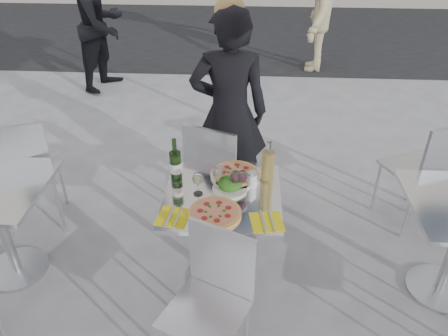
# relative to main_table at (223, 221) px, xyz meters

# --- Properties ---
(ground) EXTENTS (80.00, 80.00, 0.00)m
(ground) POSITION_rel_main_table_xyz_m (0.00, 0.00, -0.54)
(ground) COLOR slate
(street_asphalt) EXTENTS (24.00, 5.00, 0.00)m
(street_asphalt) POSITION_rel_main_table_xyz_m (0.00, 6.50, -0.54)
(street_asphalt) COLOR black
(street_asphalt) RESTS_ON ground
(main_table) EXTENTS (0.72, 0.72, 0.75)m
(main_table) POSITION_rel_main_table_xyz_m (0.00, 0.00, 0.00)
(main_table) COLOR #B7BABF
(main_table) RESTS_ON ground
(chair_far) EXTENTS (0.56, 0.56, 0.93)m
(chair_far) POSITION_rel_main_table_xyz_m (-0.09, 0.61, 0.01)
(chair_far) COLOR silver
(chair_far) RESTS_ON ground
(chair_near) EXTENTS (0.54, 0.54, 0.88)m
(chair_near) POSITION_rel_main_table_xyz_m (-0.02, -0.57, -0.02)
(chair_near) COLOR silver
(chair_near) RESTS_ON ground
(side_chair_lfar) EXTENTS (0.58, 0.59, 1.00)m
(side_chair_lfar) POSITION_rel_main_table_xyz_m (-1.52, 0.46, 0.05)
(side_chair_lfar) COLOR silver
(side_chair_lfar) RESTS_ON ground
(side_chair_rfar) EXTENTS (0.59, 0.60, 0.97)m
(side_chair_rfar) POSITION_rel_main_table_xyz_m (1.53, 0.70, 0.04)
(side_chair_rfar) COLOR silver
(side_chair_rfar) RESTS_ON ground
(woman_diner) EXTENTS (0.65, 0.45, 1.69)m
(woman_diner) POSITION_rel_main_table_xyz_m (-0.01, 0.95, 0.31)
(woman_diner) COLOR black
(woman_diner) RESTS_ON ground
(pedestrian_a) EXTENTS (0.86, 0.98, 1.68)m
(pedestrian_a) POSITION_rel_main_table_xyz_m (-1.80, 3.51, 0.30)
(pedestrian_a) COLOR black
(pedestrian_a) RESTS_ON ground
(pedestrian_b) EXTENTS (0.83, 1.24, 1.78)m
(pedestrian_b) POSITION_rel_main_table_xyz_m (1.08, 4.38, 0.35)
(pedestrian_b) COLOR tan
(pedestrian_b) RESTS_ON ground
(pizza_near) EXTENTS (0.31, 0.31, 0.02)m
(pizza_near) POSITION_rel_main_table_xyz_m (-0.03, -0.19, 0.22)
(pizza_near) COLOR #E1B257
(pizza_near) RESTS_ON main_table
(pizza_far) EXTENTS (0.34, 0.34, 0.03)m
(pizza_far) POSITION_rel_main_table_xyz_m (0.07, 0.22, 0.23)
(pizza_far) COLOR white
(pizza_far) RESTS_ON main_table
(salad_plate) EXTENTS (0.22, 0.22, 0.09)m
(salad_plate) POSITION_rel_main_table_xyz_m (0.04, 0.06, 0.25)
(salad_plate) COLOR white
(salad_plate) RESTS_ON main_table
(wine_bottle) EXTENTS (0.07, 0.08, 0.29)m
(wine_bottle) POSITION_rel_main_table_xyz_m (-0.31, 0.15, 0.32)
(wine_bottle) COLOR #2A511E
(wine_bottle) RESTS_ON main_table
(carafe) EXTENTS (0.08, 0.08, 0.29)m
(carafe) POSITION_rel_main_table_xyz_m (0.28, 0.16, 0.33)
(carafe) COLOR #D0BA59
(carafe) RESTS_ON main_table
(sugar_shaker) EXTENTS (0.06, 0.06, 0.11)m
(sugar_shaker) POSITION_rel_main_table_xyz_m (0.18, 0.10, 0.26)
(sugar_shaker) COLOR white
(sugar_shaker) RESTS_ON main_table
(wineglass_white_a) EXTENTS (0.07, 0.07, 0.16)m
(wineglass_white_a) POSITION_rel_main_table_xyz_m (-0.15, -0.00, 0.32)
(wineglass_white_a) COLOR white
(wineglass_white_a) RESTS_ON main_table
(wineglass_white_b) EXTENTS (0.07, 0.07, 0.16)m
(wineglass_white_b) POSITION_rel_main_table_xyz_m (-0.04, 0.09, 0.32)
(wineglass_white_b) COLOR white
(wineglass_white_b) RESTS_ON main_table
(wineglass_red_a) EXTENTS (0.07, 0.07, 0.16)m
(wineglass_red_a) POSITION_rel_main_table_xyz_m (0.08, 0.03, 0.32)
(wineglass_red_a) COLOR white
(wineglass_red_a) RESTS_ON main_table
(wineglass_red_b) EXTENTS (0.07, 0.07, 0.16)m
(wineglass_red_b) POSITION_rel_main_table_xyz_m (0.12, 0.04, 0.32)
(wineglass_red_b) COLOR white
(wineglass_red_b) RESTS_ON main_table
(napkin_left) EXTENTS (0.20, 0.20, 0.01)m
(napkin_left) POSITION_rel_main_table_xyz_m (-0.27, -0.24, 0.21)
(napkin_left) COLOR yellow
(napkin_left) RESTS_ON main_table
(napkin_right) EXTENTS (0.21, 0.21, 0.01)m
(napkin_right) POSITION_rel_main_table_xyz_m (0.27, -0.25, 0.21)
(napkin_right) COLOR yellow
(napkin_right) RESTS_ON main_table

